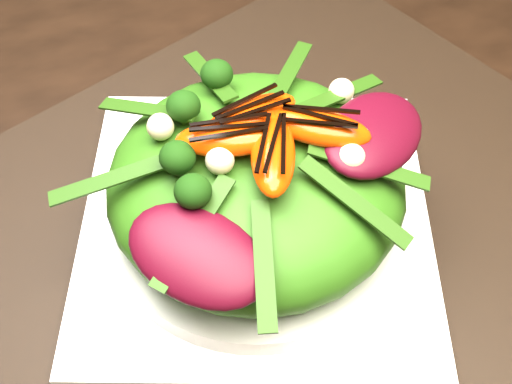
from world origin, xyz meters
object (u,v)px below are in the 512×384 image
object	(u,v)px
placemat	(256,228)
orange_segment	(246,100)
lettuce_mound	(256,182)
plate_base	(256,222)
salad_bowl	(256,212)

from	to	relation	value
placemat	orange_segment	bearing A→B (deg)	84.91
placemat	lettuce_mound	size ratio (longest dim) A/B	2.69
plate_base	salad_bowl	world-z (taller)	salad_bowl
lettuce_mound	orange_segment	size ratio (longest dim) A/B	3.01
plate_base	orange_segment	world-z (taller)	orange_segment
plate_base	lettuce_mound	size ratio (longest dim) A/B	1.23
placemat	salad_bowl	bearing A→B (deg)	-90.00
placemat	lettuce_mound	world-z (taller)	lettuce_mound
placemat	plate_base	xyz separation A→B (m)	(0.00, -0.00, 0.01)
placemat	orange_segment	size ratio (longest dim) A/B	8.09
plate_base	lettuce_mound	xyz separation A→B (m)	(0.00, 0.00, 0.05)
plate_base	salad_bowl	distance (m)	0.01
placemat	plate_base	distance (m)	0.01
salad_bowl	lettuce_mound	distance (m)	0.03
placemat	salad_bowl	distance (m)	0.02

